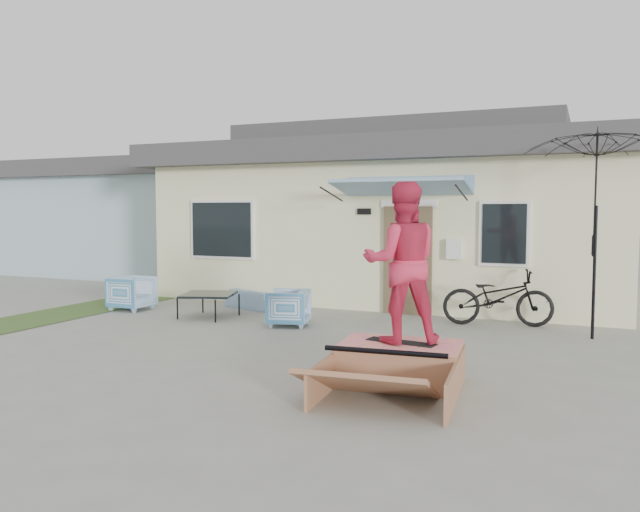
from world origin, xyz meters
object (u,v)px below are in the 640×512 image
at_px(armchair_right, 288,306).
at_px(patio_umbrella, 596,228).
at_px(armchair_left, 132,291).
at_px(bicycle, 498,291).
at_px(coffee_table, 209,305).
at_px(loveseat, 254,296).
at_px(skate_ramp, 400,363).
at_px(skater, 402,260).
at_px(skateboard, 401,341).

distance_m(armchair_right, patio_umbrella, 5.18).
distance_m(armchair_left, bicycle, 7.16).
bearing_deg(coffee_table, loveseat, 78.87).
relative_size(loveseat, skate_ramp, 0.72).
distance_m(coffee_table, bicycle, 5.31).
distance_m(armchair_left, coffee_table, 1.94).
xyz_separation_m(loveseat, skater, (4.32, -4.16, 1.19)).
relative_size(loveseat, coffee_table, 1.44).
height_order(skate_ramp, skateboard, skateboard).
distance_m(armchair_left, armchair_right, 3.71).
distance_m(skate_ramp, skateboard, 0.26).
bearing_deg(loveseat, armchair_left, 47.60).
bearing_deg(coffee_table, armchair_right, -5.58).
xyz_separation_m(armchair_right, skate_ramp, (2.82, -2.73, -0.12)).
xyz_separation_m(armchair_right, skater, (2.81, -2.68, 1.10)).
height_order(coffee_table, patio_umbrella, patio_umbrella).
bearing_deg(skater, loveseat, -67.81).
xyz_separation_m(armchair_right, bicycle, (3.37, 1.48, 0.25)).
bearing_deg(armchair_left, skateboard, -115.54).
bearing_deg(coffee_table, patio_umbrella, 6.29).
distance_m(coffee_table, patio_umbrella, 6.87).
distance_m(armchair_right, skater, 4.04).
relative_size(armchair_right, coffee_table, 0.76).
xyz_separation_m(armchair_left, skater, (6.50, -3.00, 1.07)).
height_order(bicycle, skateboard, bicycle).
relative_size(coffee_table, bicycle, 0.49).
distance_m(bicycle, skate_ramp, 4.26).
bearing_deg(coffee_table, skater, -31.98).
bearing_deg(skateboard, coffee_table, 156.71).
height_order(armchair_right, skater, skater).
bearing_deg(skate_ramp, bicycle, 77.21).
height_order(armchair_right, patio_umbrella, patio_umbrella).
bearing_deg(patio_umbrella, skater, -120.20).
height_order(patio_umbrella, skater, skater).
bearing_deg(skate_ramp, skater, 90.00).
height_order(bicycle, skater, skater).
bearing_deg(skateboard, skater, -81.32).
distance_m(armchair_right, skate_ramp, 3.92).
height_order(bicycle, skate_ramp, bicycle).
distance_m(bicycle, patio_umbrella, 2.00).
xyz_separation_m(armchair_left, armchair_right, (3.69, -0.31, -0.03)).
bearing_deg(skater, armchair_left, -48.65).
xyz_separation_m(coffee_table, skateboard, (4.57, -2.86, 0.26)).
bearing_deg(armchair_left, coffee_table, -95.02).
xyz_separation_m(armchair_right, skateboard, (2.81, -2.68, 0.13)).
distance_m(coffee_table, skateboard, 5.40).
height_order(loveseat, patio_umbrella, patio_umbrella).
relative_size(bicycle, skater, 1.01).
relative_size(loveseat, armchair_right, 1.89).
distance_m(patio_umbrella, skate_ramp, 4.46).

